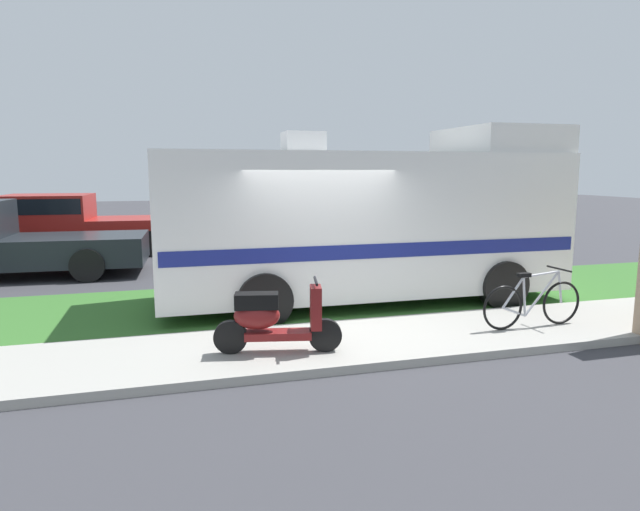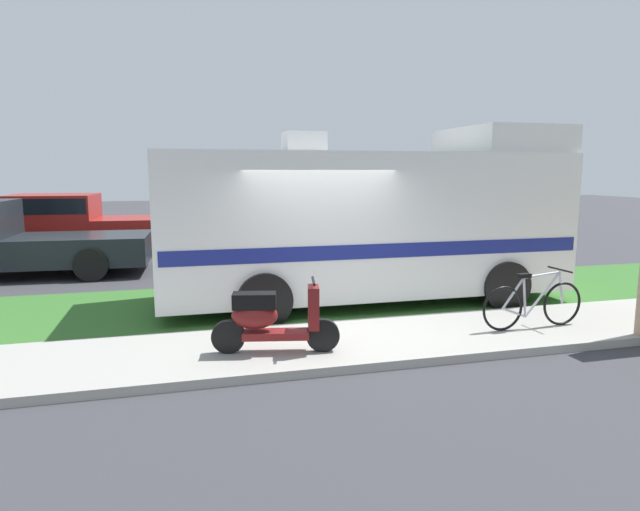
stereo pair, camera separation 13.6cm
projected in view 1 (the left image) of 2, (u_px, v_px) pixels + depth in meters
The scene contains 7 objects.
ground_plane at pixel (322, 325), 8.86m from camera, with size 80.00×80.00×0.00m, color #38383D.
sidewalk at pixel (345, 344), 7.71m from camera, with size 24.00×2.00×0.12m.
grass_strip at pixel (300, 302), 10.28m from camera, with size 24.00×3.40×0.08m.
motorhome_rv at pixel (368, 221), 10.13m from camera, with size 7.44×2.62×3.30m.
scooter at pixel (273, 319), 7.09m from camera, with size 1.66×0.61×0.97m.
bicycle at pixel (533, 303), 8.27m from camera, with size 1.74×0.52×0.89m.
pickup_truck_far at pixel (81, 222), 16.33m from camera, with size 5.37×2.46×1.79m.
Camera 1 is at (-2.37, -8.25, 2.48)m, focal length 30.58 mm.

